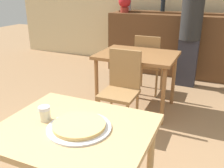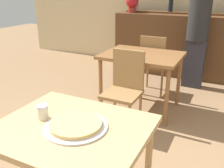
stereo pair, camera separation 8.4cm
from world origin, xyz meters
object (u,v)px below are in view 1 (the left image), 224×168
at_px(chair_far_side_front, 122,85).
at_px(person_standing, 190,33).
at_px(potted_plant, 125,3).
at_px(chair_far_side_back, 148,61).
at_px(pizza_tray, 79,126).
at_px(cheese_shaker, 45,113).

height_order(chair_far_side_front, person_standing, person_standing).
distance_m(person_standing, potted_plant, 1.51).
bearing_deg(chair_far_side_back, chair_far_side_front, 90.00).
xyz_separation_m(pizza_tray, potted_plant, (-1.08, 3.60, 0.53)).
xyz_separation_m(chair_far_side_front, person_standing, (0.50, 1.74, 0.36)).
relative_size(chair_far_side_back, pizza_tray, 2.31).
xyz_separation_m(pizza_tray, person_standing, (0.26, 3.07, 0.12)).
relative_size(pizza_tray, person_standing, 0.24).
distance_m(chair_far_side_front, pizza_tray, 1.38).
xyz_separation_m(chair_far_side_front, potted_plant, (-0.84, 2.27, 0.78)).
relative_size(pizza_tray, potted_plant, 1.23).
relative_size(chair_far_side_back, potted_plant, 2.83).
height_order(chair_far_side_back, cheese_shaker, chair_far_side_back).
bearing_deg(chair_far_side_front, potted_plant, 110.43).
distance_m(chair_far_side_front, person_standing, 1.85).
relative_size(pizza_tray, cheese_shaker, 4.05).
xyz_separation_m(chair_far_side_back, person_standing, (0.50, 0.63, 0.36)).
height_order(pizza_tray, cheese_shaker, cheese_shaker).
relative_size(chair_far_side_front, cheese_shaker, 9.35).
height_order(pizza_tray, person_standing, person_standing).
bearing_deg(chair_far_side_front, chair_far_side_back, 90.00).
bearing_deg(chair_far_side_back, pizza_tray, 95.61).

